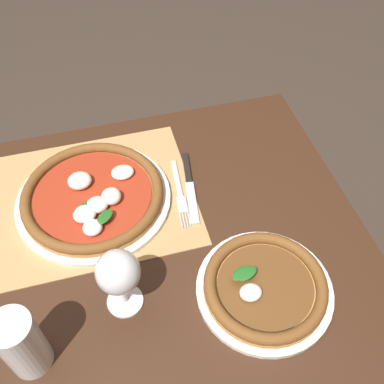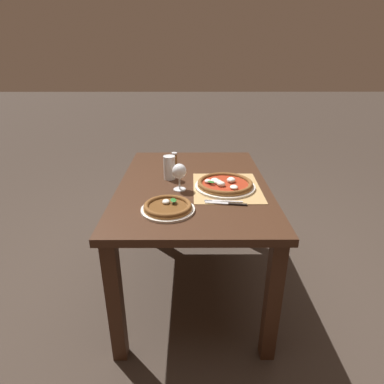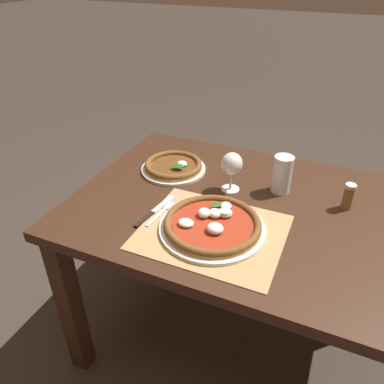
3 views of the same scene
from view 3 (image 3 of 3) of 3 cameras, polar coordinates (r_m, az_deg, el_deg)
The scene contains 10 objects.
ground_plane at distance 1.87m, azimuth 7.00°, elevation -21.18°, with size 24.00×24.00×0.00m, color #382D26.
dining_table at distance 1.42m, azimuth 8.69°, elevation -5.75°, with size 1.28×0.88×0.74m.
paper_placemat at distance 1.22m, azimuth 3.08°, elevation -6.08°, with size 0.46×0.38×0.00m, color #A88451.
pizza_near at distance 1.22m, azimuth 3.12°, elevation -4.95°, with size 0.35×0.35×0.05m.
pizza_far at distance 1.55m, azimuth -2.83°, elevation 3.92°, with size 0.27×0.27×0.04m.
wine_glass at distance 1.39m, azimuth 6.08°, elevation 4.06°, with size 0.08×0.08×0.16m.
pint_glass at distance 1.43m, azimuth 13.56°, elevation 2.53°, with size 0.07×0.07×0.15m.
fork at distance 1.31m, azimuth -4.37°, elevation -2.84°, with size 0.03×0.20×0.00m.
knife at distance 1.31m, azimuth -5.63°, elevation -2.82°, with size 0.05×0.22×0.01m.
pepper_shaker at distance 1.41m, azimuth 22.72°, elevation -0.61°, with size 0.04×0.04×0.10m.
Camera 3 is at (0.25, -1.09, 1.50)m, focal length 35.00 mm.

